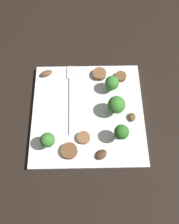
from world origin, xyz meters
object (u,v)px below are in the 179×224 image
(broccoli_floret_0, at_px, (123,132))
(sausage_slice_1, at_px, (85,138))
(broccoli_floret_3, at_px, (49,140))
(mushroom_0, at_px, (133,117))
(sausage_slice_0, at_px, (101,74))
(sausage_slice_2, at_px, (71,151))
(mushroom_2, at_px, (48,73))
(broccoli_floret_2, at_px, (114,83))
(mushroom_1, at_px, (103,155))
(fork, at_px, (72,93))
(sausage_slice_4, at_px, (122,76))
(plate, at_px, (90,113))
(broccoli_floret_1, at_px, (118,105))

(broccoli_floret_0, xyz_separation_m, sausage_slice_1, (-0.00, 0.08, -0.03))
(broccoli_floret_3, height_order, mushroom_0, broccoli_floret_3)
(broccoli_floret_0, xyz_separation_m, sausage_slice_0, (0.16, 0.04, -0.03))
(sausage_slice_2, bearing_deg, mushroom_2, 17.21)
(broccoli_floret_2, bearing_deg, broccoli_floret_3, 134.13)
(mushroom_0, relative_size, mushroom_1, 0.80)
(sausage_slice_2, bearing_deg, broccoli_floret_2, -32.73)
(broccoli_floret_0, distance_m, sausage_slice_1, 0.08)
(fork, relative_size, mushroom_2, 5.79)
(mushroom_1, bearing_deg, mushroom_0, -40.67)
(fork, bearing_deg, sausage_slice_1, -165.75)
(sausage_slice_0, xyz_separation_m, sausage_slice_4, (-0.01, -0.05, -0.00))
(plate, height_order, broccoli_floret_2, broccoli_floret_2)
(broccoli_floret_0, relative_size, sausage_slice_0, 1.60)
(fork, xyz_separation_m, mushroom_2, (0.05, 0.06, 0.00))
(plate, relative_size, broccoli_floret_3, 5.30)
(broccoli_floret_3, bearing_deg, mushroom_0, -71.92)
(broccoli_floret_2, distance_m, sausage_slice_2, 0.18)
(fork, relative_size, sausage_slice_0, 5.46)
(broccoli_floret_0, distance_m, broccoli_floret_2, 0.12)
(plate, distance_m, sausage_slice_2, 0.10)
(broccoli_floret_0, xyz_separation_m, broccoli_floret_3, (-0.01, 0.15, -0.01))
(plate, xyz_separation_m, fork, (0.05, 0.04, 0.01))
(sausage_slice_2, height_order, mushroom_1, sausage_slice_2)
(sausage_slice_4, bearing_deg, sausage_slice_1, 149.41)
(fork, bearing_deg, broccoli_floret_0, -137.01)
(broccoli_floret_1, xyz_separation_m, broccoli_floret_2, (0.06, 0.01, -0.01))
(fork, distance_m, broccoli_floret_0, 0.16)
(mushroom_0, bearing_deg, sausage_slice_2, 118.36)
(mushroom_0, bearing_deg, broccoli_floret_0, 146.53)
(broccoli_floret_3, relative_size, mushroom_1, 1.86)
(broccoli_floret_0, bearing_deg, mushroom_1, 132.14)
(mushroom_0, bearing_deg, sausage_slice_4, 9.13)
(broccoli_floret_3, xyz_separation_m, sausage_slice_2, (-0.02, -0.04, -0.03))
(broccoli_floret_1, height_order, mushroom_0, broccoli_floret_1)
(broccoli_floret_0, xyz_separation_m, broccoli_floret_2, (0.12, 0.01, -0.01))
(sausage_slice_0, bearing_deg, fork, 125.04)
(mushroom_2, bearing_deg, sausage_slice_1, -151.34)
(broccoli_floret_0, bearing_deg, plate, 47.13)
(broccoli_floret_3, height_order, sausage_slice_2, broccoli_floret_3)
(plate, bearing_deg, sausage_slice_2, 156.02)
(broccoli_floret_0, relative_size, broccoli_floret_3, 1.11)
(mushroom_0, height_order, mushroom_1, mushroom_0)
(broccoli_floret_2, distance_m, mushroom_1, 0.16)
(mushroom_0, bearing_deg, plate, 80.59)
(plate, distance_m, sausage_slice_0, 0.10)
(sausage_slice_1, distance_m, mushroom_0, 0.12)
(broccoli_floret_0, xyz_separation_m, mushroom_1, (-0.04, 0.04, -0.03))
(broccoli_floret_1, bearing_deg, broccoli_floret_0, -174.56)
(broccoli_floret_2, height_order, sausage_slice_1, broccoli_floret_2)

